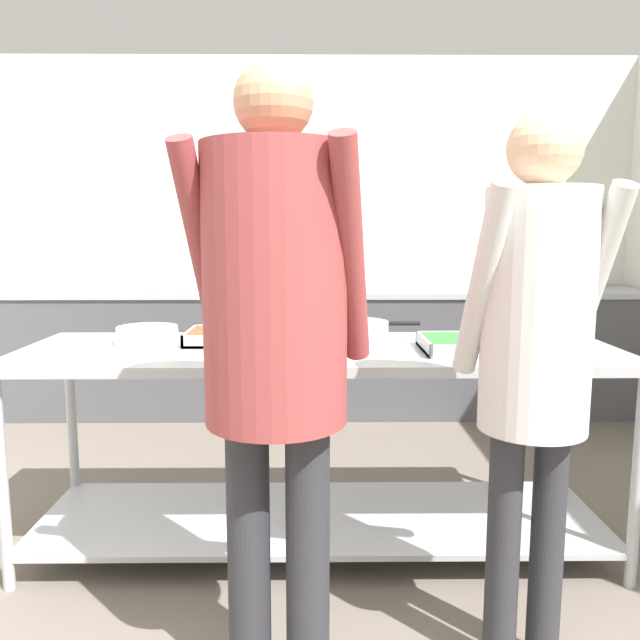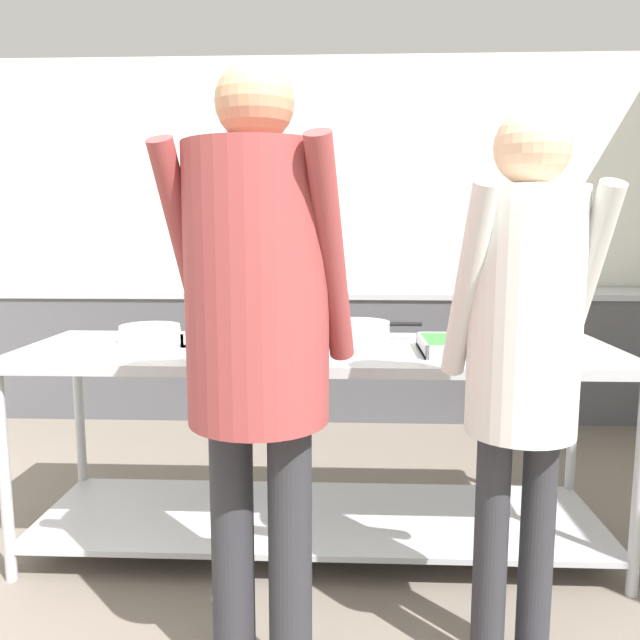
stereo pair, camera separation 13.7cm
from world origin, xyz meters
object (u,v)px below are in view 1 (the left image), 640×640
plate_stack (147,335)px  guest_serving_right (536,334)px  water_bottle (533,274)px  sauce_pan (356,329)px  serving_tray_roast (244,337)px  serving_tray_vegetables (480,345)px  guest_serving_left (276,322)px

plate_stack → guest_serving_right: 1.62m
plate_stack → water_bottle: size_ratio=1.05×
sauce_pan → plate_stack: bearing=-174.8°
guest_serving_right → serving_tray_roast: bearing=137.1°
plate_stack → guest_serving_right: bearing=-32.5°
serving_tray_roast → water_bottle: (1.90, 1.86, 0.14)m
serving_tray_roast → serving_tray_vegetables: same height
serving_tray_roast → serving_tray_vegetables: size_ratio=1.03×
sauce_pan → serving_tray_vegetables: bearing=-29.2°
serving_tray_roast → water_bottle: 2.66m
plate_stack → serving_tray_roast: plate_stack is taller
serving_tray_vegetables → guest_serving_left: size_ratio=0.26×
guest_serving_left → guest_serving_right: size_ratio=1.06×
sauce_pan → water_bottle: size_ratio=1.67×
serving_tray_roast → sauce_pan: size_ratio=1.11×
guest_serving_right → guest_serving_left: bearing=-173.1°
plate_stack → guest_serving_left: bearing=-57.4°
guest_serving_right → plate_stack: bearing=147.5°
sauce_pan → guest_serving_left: guest_serving_left is taller
guest_serving_right → water_bottle: (0.95, 2.74, -0.02)m
serving_tray_vegetables → guest_serving_left: guest_serving_left is taller
guest_serving_left → guest_serving_right: (0.75, 0.09, -0.05)m
plate_stack → guest_serving_left: size_ratio=0.15×
sauce_pan → serving_tray_vegetables: size_ratio=0.92×
serving_tray_roast → guest_serving_left: bearing=-78.4°
sauce_pan → water_bottle: 2.28m
sauce_pan → guest_serving_right: guest_serving_right is taller
guest_serving_left → guest_serving_right: bearing=6.9°
sauce_pan → serving_tray_vegetables: (0.48, -0.27, -0.02)m
serving_tray_roast → guest_serving_right: 1.30m
sauce_pan → guest_serving_right: 1.06m
water_bottle → plate_stack: bearing=-140.9°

